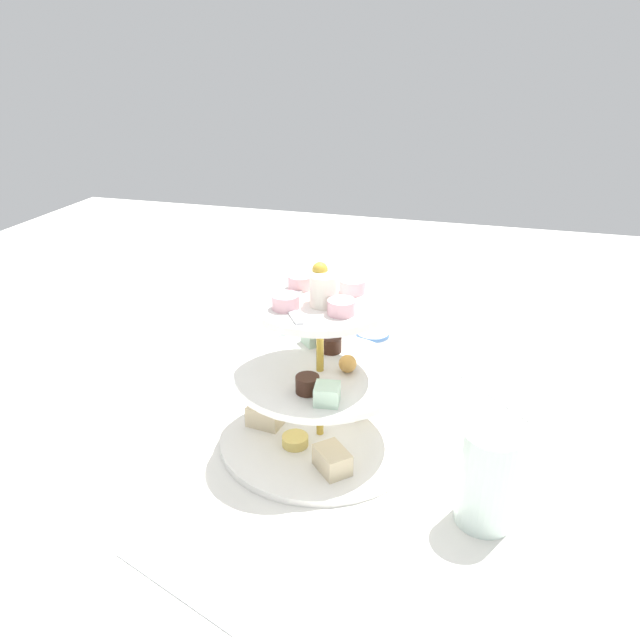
% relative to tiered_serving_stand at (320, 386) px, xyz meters
% --- Properties ---
extents(ground_plane, '(2.40, 2.40, 0.00)m').
position_rel_tiered_serving_stand_xyz_m(ground_plane, '(-0.00, -0.00, -0.09)').
color(ground_plane, silver).
extents(tiered_serving_stand, '(0.28, 0.28, 0.26)m').
position_rel_tiered_serving_stand_xyz_m(tiered_serving_stand, '(0.00, 0.00, 0.00)').
color(tiered_serving_stand, white).
rests_on(tiered_serving_stand, ground_plane).
extents(water_glass_tall_right, '(0.07, 0.07, 0.12)m').
position_rel_tiered_serving_stand_xyz_m(water_glass_tall_right, '(0.10, 0.23, -0.03)').
color(water_glass_tall_right, silver).
rests_on(water_glass_tall_right, ground_plane).
extents(water_glass_short_left, '(0.06, 0.06, 0.08)m').
position_rel_tiered_serving_stand_xyz_m(water_glass_short_left, '(-0.22, -0.11, -0.04)').
color(water_glass_short_left, silver).
rests_on(water_glass_short_left, ground_plane).
extents(teacup_with_saucer, '(0.09, 0.09, 0.05)m').
position_rel_tiered_serving_stand_xyz_m(teacup_with_saucer, '(-0.26, 0.02, -0.06)').
color(teacup_with_saucer, white).
rests_on(teacup_with_saucer, ground_plane).
extents(butter_knife_left, '(0.07, 0.16, 0.00)m').
position_rel_tiered_serving_stand_xyz_m(butter_knife_left, '(0.29, -0.07, -0.08)').
color(butter_knife_left, silver).
rests_on(butter_knife_left, ground_plane).
extents(butter_knife_right, '(0.13, 0.13, 0.00)m').
position_rel_tiered_serving_stand_xyz_m(butter_knife_right, '(-0.19, 0.23, -0.08)').
color(butter_knife_right, silver).
rests_on(butter_knife_right, ground_plane).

